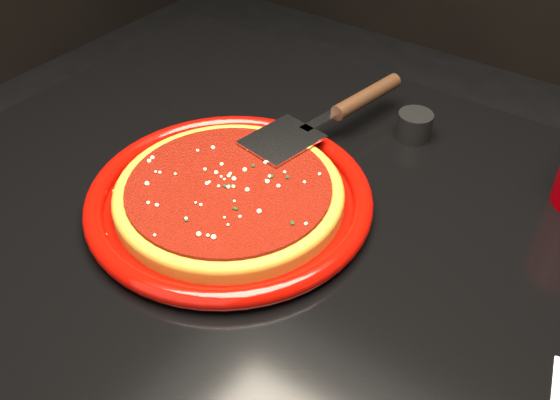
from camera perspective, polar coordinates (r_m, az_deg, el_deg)
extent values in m
cube|color=black|center=(1.08, 4.48, -17.77)|extent=(1.20, 0.80, 0.75)
cylinder|color=#740502|center=(0.82, -4.64, 0.15)|extent=(0.50, 0.50, 0.03)
cylinder|color=brown|center=(0.82, -4.65, 0.39)|extent=(0.40, 0.40, 0.02)
torus|color=brown|center=(0.81, -4.68, 0.80)|extent=(0.40, 0.40, 0.02)
cylinder|color=#671108|center=(0.81, -4.70, 1.09)|extent=(0.35, 0.35, 0.01)
cylinder|color=black|center=(0.97, 12.19, 6.69)|extent=(0.06, 0.06, 0.04)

